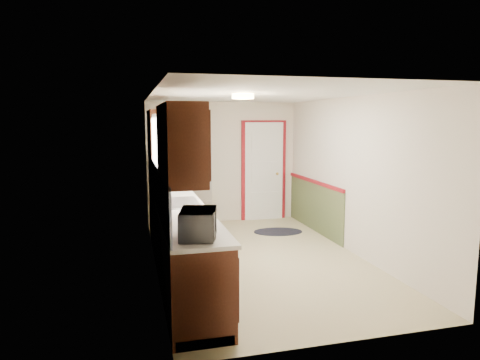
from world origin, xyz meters
TOP-DOWN VIEW (x-y plane):
  - room_shell at (0.00, 0.00)m, footprint 3.20×5.20m
  - kitchen_run at (-1.24, -0.29)m, footprint 0.63×4.00m
  - back_wall_trim at (0.99, 2.21)m, footprint 1.12×2.30m
  - ceiling_fixture at (-0.30, -0.20)m, footprint 0.30×0.30m
  - microwave at (-1.20, -1.95)m, footprint 0.37×0.53m
  - refrigerator at (-0.76, 1.75)m, footprint 0.76×0.74m
  - rug at (0.79, 1.39)m, footprint 0.98×0.71m
  - cooktop at (-1.19, 1.40)m, footprint 0.50×0.60m

SIDE VIEW (x-z plane):
  - rug at x=0.79m, z-range 0.00..0.01m
  - kitchen_run at x=-1.24m, z-range -0.29..1.91m
  - refrigerator at x=-0.76m, z-range 0.00..1.70m
  - back_wall_trim at x=0.99m, z-range -0.15..1.93m
  - cooktop at x=-1.19m, z-range 0.94..0.96m
  - microwave at x=-1.20m, z-range 0.94..1.27m
  - room_shell at x=0.00m, z-range -0.06..2.46m
  - ceiling_fixture at x=-0.30m, z-range 2.33..2.39m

